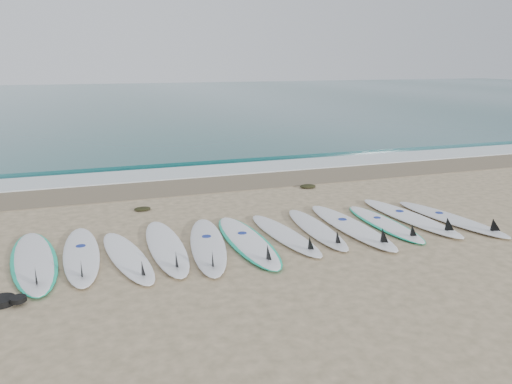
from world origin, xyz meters
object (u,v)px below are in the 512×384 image
object	(u,v)px
surfboard_0	(34,261)
leash_coil	(6,301)
surfboard_6	(286,235)
surfboard_11	(453,219)

from	to	relation	value
surfboard_0	leash_coil	distance (m)	1.28
surfboard_6	surfboard_11	xyz separation A→B (m)	(3.33, -0.20, 0.00)
surfboard_0	surfboard_6	distance (m)	4.02
leash_coil	surfboard_6	bearing A→B (deg)	14.47
surfboard_11	leash_coil	size ratio (longest dim) A/B	5.74
surfboard_0	surfboard_11	xyz separation A→B (m)	(7.34, -0.37, 0.01)
surfboard_0	leash_coil	xyz separation A→B (m)	(-0.23, -1.26, -0.00)
surfboard_11	surfboard_6	bearing A→B (deg)	167.03
surfboard_0	surfboard_6	world-z (taller)	surfboard_0
surfboard_0	leash_coil	bearing A→B (deg)	-107.11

